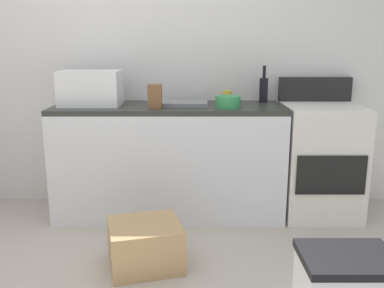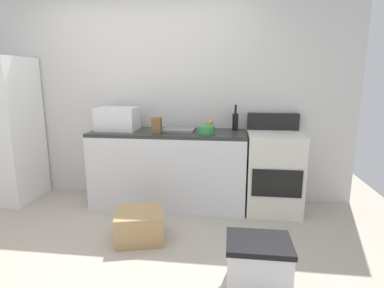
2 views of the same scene
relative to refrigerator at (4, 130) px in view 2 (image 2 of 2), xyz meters
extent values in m
plane|color=#B2A899|center=(1.75, -1.15, -0.88)|extent=(6.00, 6.00, 0.00)
cube|color=silver|center=(1.75, 0.40, 0.42)|extent=(5.00, 0.10, 2.60)
cube|color=silver|center=(2.05, 0.05, -0.45)|extent=(1.80, 0.60, 0.86)
cube|color=#2D302B|center=(2.05, 0.05, 0.00)|extent=(1.80, 0.60, 0.04)
cube|color=white|center=(0.00, 0.00, 0.00)|extent=(0.68, 0.66, 1.75)
cube|color=silver|center=(3.27, 0.05, -0.43)|extent=(0.60, 0.60, 0.90)
cube|color=black|center=(3.27, -0.25, -0.46)|extent=(0.52, 0.02, 0.30)
cube|color=black|center=(3.27, 0.31, 0.12)|extent=(0.60, 0.08, 0.20)
cube|color=white|center=(1.44, 0.05, 0.16)|extent=(0.46, 0.34, 0.27)
cube|color=slate|center=(2.17, 0.08, 0.04)|extent=(0.36, 0.32, 0.03)
cylinder|color=black|center=(2.82, 0.23, 0.12)|extent=(0.07, 0.07, 0.20)
cylinder|color=black|center=(2.82, 0.23, 0.27)|extent=(0.03, 0.03, 0.10)
cylinder|color=gold|center=(2.52, 0.19, 0.07)|extent=(0.08, 0.08, 0.10)
cube|color=brown|center=(1.96, -0.12, 0.11)|extent=(0.10, 0.10, 0.18)
cylinder|color=#338C4C|center=(2.51, -0.09, 0.07)|extent=(0.19, 0.19, 0.09)
cube|color=tan|center=(1.94, -0.82, -0.73)|extent=(0.53, 0.50, 0.28)
cube|color=silver|center=(2.99, -1.40, -0.71)|extent=(0.44, 0.34, 0.34)
cube|color=black|center=(2.99, -1.40, -0.52)|extent=(0.46, 0.36, 0.04)
camera|label=1|loc=(2.23, -3.24, 0.49)|focal=39.35mm
camera|label=2|loc=(2.77, -3.43, 0.63)|focal=28.92mm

